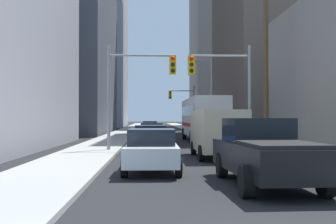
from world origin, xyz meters
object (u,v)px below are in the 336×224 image
(sedan_white, at_px, (151,150))
(sedan_navy, at_px, (150,128))
(traffic_signal_near_left, at_px, (138,80))
(traffic_signal_near_right, at_px, (223,80))
(pickup_truck_black, at_px, (265,152))
(traffic_signal_far_right, at_px, (183,101))
(city_bus, at_px, (203,118))
(sedan_red, at_px, (151,133))
(sedan_blue, at_px, (150,139))
(cargo_van_beige, at_px, (217,131))

(sedan_white, bearing_deg, sedan_navy, 90.17)
(traffic_signal_near_left, relative_size, traffic_signal_near_right, 1.00)
(sedan_white, xyz_separation_m, sedan_navy, (-0.10, 33.82, 0.00))
(pickup_truck_black, distance_m, sedan_navy, 37.00)
(sedan_navy, distance_m, traffic_signal_far_right, 7.65)
(city_bus, height_order, sedan_navy, city_bus)
(pickup_truck_black, xyz_separation_m, sedan_white, (-3.20, 3.03, -0.16))
(sedan_white, distance_m, sedan_red, 16.78)
(city_bus, bearing_deg, traffic_signal_far_right, 89.92)
(traffic_signal_near_right, distance_m, traffic_signal_far_right, 30.65)
(traffic_signal_near_left, xyz_separation_m, traffic_signal_near_right, (4.76, -0.00, -0.01))
(pickup_truck_black, bearing_deg, traffic_signal_far_right, 88.73)
(sedan_blue, relative_size, traffic_signal_far_right, 0.71)
(city_bus, height_order, traffic_signal_near_left, traffic_signal_near_left)
(cargo_van_beige, bearing_deg, sedan_blue, 143.58)
(sedan_white, relative_size, traffic_signal_near_right, 0.70)
(sedan_blue, height_order, sedan_red, same)
(sedan_blue, bearing_deg, city_bus, 69.13)
(sedan_red, height_order, traffic_signal_near_left, traffic_signal_near_left)
(traffic_signal_near_right, bearing_deg, pickup_truck_black, -94.07)
(sedan_red, bearing_deg, cargo_van_beige, -75.09)
(sedan_white, distance_m, traffic_signal_near_left, 9.28)
(sedan_red, xyz_separation_m, traffic_signal_near_right, (4.01, -8.12, 3.26))
(sedan_white, bearing_deg, sedan_blue, 90.48)
(traffic_signal_near_right, bearing_deg, traffic_signal_near_left, 180.00)
(cargo_van_beige, bearing_deg, traffic_signal_far_right, 88.32)
(city_bus, distance_m, traffic_signal_near_left, 11.09)
(sedan_white, bearing_deg, traffic_signal_far_right, 83.99)
(city_bus, height_order, sedan_white, city_bus)
(sedan_white, bearing_deg, city_bus, 77.41)
(sedan_red, bearing_deg, city_bus, 21.80)
(sedan_red, height_order, traffic_signal_far_right, traffic_signal_far_right)
(city_bus, xyz_separation_m, sedan_red, (-4.08, -1.63, -1.16))
(sedan_red, bearing_deg, sedan_navy, 90.44)
(cargo_van_beige, xyz_separation_m, sedan_red, (-3.11, 11.68, -0.52))
(pickup_truck_black, relative_size, sedan_navy, 1.29)
(traffic_signal_near_right, bearing_deg, sedan_white, -114.99)
(cargo_van_beige, distance_m, traffic_signal_near_left, 5.93)
(cargo_van_beige, height_order, traffic_signal_near_right, traffic_signal_near_right)
(pickup_truck_black, height_order, sedan_navy, pickup_truck_black)
(pickup_truck_black, relative_size, sedan_red, 1.30)
(city_bus, xyz_separation_m, sedan_blue, (-4.17, -10.95, -1.16))
(sedan_red, bearing_deg, traffic_signal_near_right, -63.74)
(city_bus, height_order, sedan_red, city_bus)
(sedan_red, height_order, traffic_signal_near_right, traffic_signal_near_right)
(sedan_white, xyz_separation_m, traffic_signal_near_right, (4.03, 8.66, 3.26))
(cargo_van_beige, bearing_deg, city_bus, 85.81)
(cargo_van_beige, relative_size, traffic_signal_near_right, 0.87)
(city_bus, relative_size, traffic_signal_far_right, 1.92)
(sedan_red, xyz_separation_m, traffic_signal_near_left, (-0.76, -8.12, 3.27))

